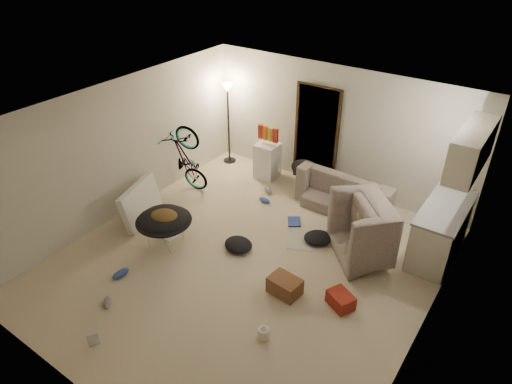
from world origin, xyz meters
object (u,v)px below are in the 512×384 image
Objects in this scene: armchair at (383,235)px; drink_case_b at (341,300)px; floor_lamp at (228,107)px; tv_box at (141,203)px; drink_case_a at (285,286)px; mini_fridge at (267,161)px; saucer_chair at (164,225)px; bicycle at (187,173)px; sofa at (347,194)px; juicer at (264,333)px; kitchen_counter at (440,231)px.

armchair is 3.17× the size of drink_case_b.
floor_lamp is 1.70× the size of tv_box.
floor_lamp is 3.91× the size of drink_case_a.
armchair is at bearing -22.60° from mini_fridge.
mini_fridge is 2.94m from saucer_chair.
bicycle is (0.10, -1.49, -0.91)m from floor_lamp.
mini_fridge reaches higher than sofa.
armchair is at bearing 138.64° from sofa.
mini_fridge is 1.64× the size of drink_case_a.
sofa is 1.23× the size of bicycle.
tv_box is at bearing 171.06° from bicycle.
bicycle is at bearing -170.13° from drink_case_b.
drink_case_a is 0.91m from juicer.
drink_case_a is at bearing -54.67° from mini_fridge.
tv_box is at bearing 161.99° from saucer_chair.
drink_case_a is (2.18, -2.78, -0.25)m from mini_fridge.
kitchen_counter reaches higher than armchair.
drink_case_a is at bearing -41.42° from floor_lamp.
kitchen_counter is 6.63× the size of juicer.
bicycle is (-3.99, -0.30, 0.01)m from armchair.
armchair is 2.66m from juicer.
juicer is (-1.34, -3.11, -0.35)m from kitchen_counter.
tv_box reaches higher than drink_case_a.
drink_case_a reaches higher than drink_case_b.
saucer_chair is (0.99, -3.04, -0.91)m from floor_lamp.
mini_fridge is at bearing 88.01° from saucer_chair.
kitchen_counter is 0.99× the size of bicycle.
bicycle is 4.05× the size of drink_case_b.
drink_case_a is at bearing -137.28° from drink_case_b.
kitchen_counter is 0.92m from armchair.
drink_case_a is at bearing -122.71° from bicycle.
drink_case_b is (-0.02, -1.46, -0.28)m from armchair.
kitchen_counter is at bearing -7.66° from floor_lamp.
mini_fridge is at bearing -5.22° from floor_lamp.
floor_lamp is at bearing -5.10° from bicycle.
drink_case_a is (3.17, -1.40, -0.26)m from bicycle.
kitchen_counter is 1.90m from sofa.
sofa is at bearing 24.46° from tv_box.
juicer is (-0.60, -2.58, -0.29)m from armchair.
kitchen_counter is 4.03× the size of drink_case_b.
tv_box is (-2.89, -2.55, 0.08)m from sofa.
drink_case_b is at bearing -110.89° from kitchen_counter.
floor_lamp is 1.75m from bicycle.
armchair reaches higher than drink_case_b.
mini_fridge is 0.71× the size of tv_box.
mini_fridge is 4.39m from juicer.
sofa is 1.75× the size of tv_box.
kitchen_counter is 1.98× the size of mini_fridge.
floor_lamp is 1.94× the size of saucer_chair.
saucer_chair is 2.50× the size of drink_case_b.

